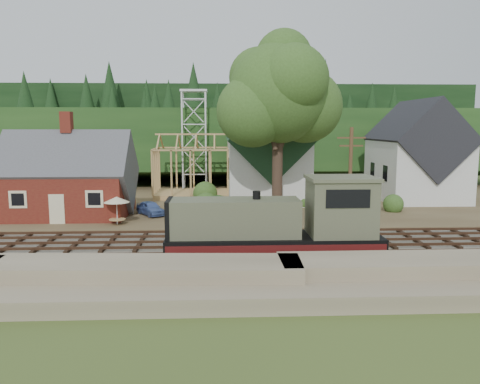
{
  "coord_description": "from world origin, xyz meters",
  "views": [
    {
      "loc": [
        -3.0,
        -29.91,
        8.05
      ],
      "look_at": [
        -1.4,
        6.0,
        3.0
      ],
      "focal_mm": 35.0,
      "sensor_mm": 36.0,
      "label": 1
    }
  ],
  "objects_px": {
    "car_red": "(420,194)",
    "patio_set": "(117,201)",
    "locomotive": "(282,226)",
    "car_blue": "(150,208)"
  },
  "relations": [
    {
      "from": "locomotive",
      "to": "car_red",
      "type": "relative_size",
      "value": 2.68
    },
    {
      "from": "locomotive",
      "to": "car_red",
      "type": "height_order",
      "value": "locomotive"
    },
    {
      "from": "locomotive",
      "to": "patio_set",
      "type": "relative_size",
      "value": 5.57
    },
    {
      "from": "car_blue",
      "to": "patio_set",
      "type": "relative_size",
      "value": 1.6
    },
    {
      "from": "locomotive",
      "to": "car_blue",
      "type": "bearing_deg",
      "value": 124.94
    },
    {
      "from": "car_blue",
      "to": "patio_set",
      "type": "bearing_deg",
      "value": -149.98
    },
    {
      "from": "car_red",
      "to": "patio_set",
      "type": "height_order",
      "value": "patio_set"
    },
    {
      "from": "locomotive",
      "to": "car_blue",
      "type": "distance_m",
      "value": 17.12
    },
    {
      "from": "car_red",
      "to": "patio_set",
      "type": "xyz_separation_m",
      "value": [
        -29.5,
        -11.29,
        1.26
      ]
    },
    {
      "from": "locomotive",
      "to": "patio_set",
      "type": "bearing_deg",
      "value": 139.68
    }
  ]
}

